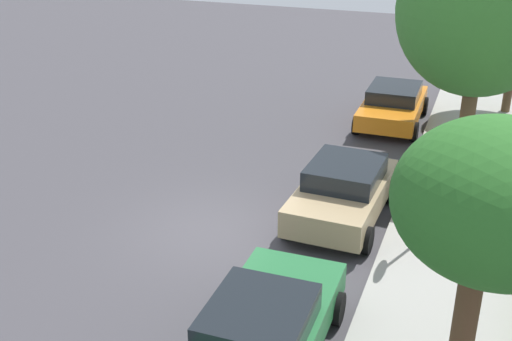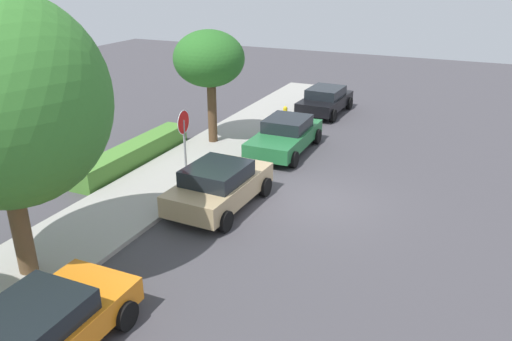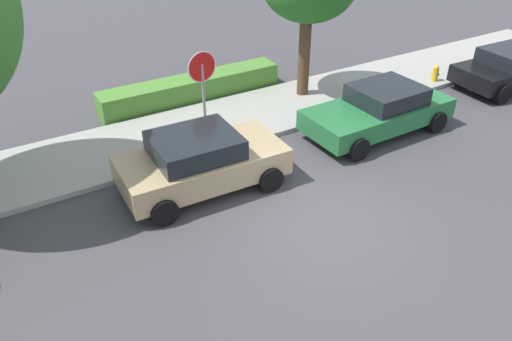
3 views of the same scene
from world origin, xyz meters
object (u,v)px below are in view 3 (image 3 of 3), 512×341
object	(u,v)px
parked_car_tan	(201,161)
fire_hydrant	(435,75)
parked_car_green	(380,110)
stop_sign	(203,82)
parked_car_black	(510,67)

from	to	relation	value
parked_car_tan	fire_hydrant	world-z (taller)	parked_car_tan
parked_car_tan	parked_car_green	world-z (taller)	parked_car_tan
stop_sign	fire_hydrant	bearing A→B (deg)	-1.65
fire_hydrant	stop_sign	bearing A→B (deg)	178.35
parked_car_tan	stop_sign	bearing A→B (deg)	61.08
parked_car_tan	parked_car_green	xyz separation A→B (m)	(5.73, -0.02, -0.05)
parked_car_green	parked_car_black	distance (m)	6.28
parked_car_black	fire_hydrant	xyz separation A→B (m)	(-2.06, 1.43, -0.35)
parked_car_black	fire_hydrant	bearing A→B (deg)	145.36
stop_sign	parked_car_black	distance (m)	11.16
parked_car_green	parked_car_black	bearing A→B (deg)	1.97
stop_sign	parked_car_black	xyz separation A→B (m)	(10.97, -1.68, -1.18)
fire_hydrant	parked_car_black	bearing A→B (deg)	-34.64
stop_sign	parked_car_green	xyz separation A→B (m)	(4.69, -1.90, -1.18)
stop_sign	parked_car_black	bearing A→B (deg)	-8.72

